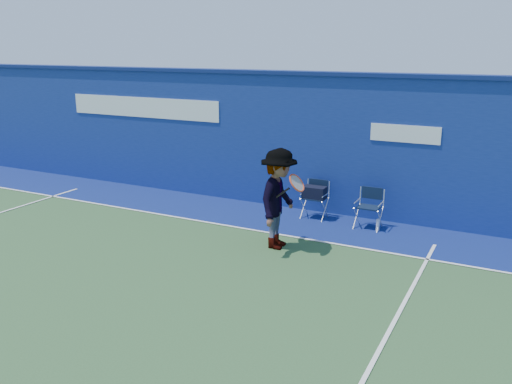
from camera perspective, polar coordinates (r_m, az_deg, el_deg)
The scene contains 8 objects.
ground at distance 9.12m, azimuth -15.89°, elevation -8.84°, with size 80.00×80.00×0.00m, color #2E512B.
stadium_wall at distance 12.80m, azimuth -0.52°, elevation 5.88°, with size 24.00×0.50×3.08m.
out_of_bounds_strip at distance 12.22m, azimuth -2.87°, elevation -2.05°, with size 24.00×1.80×0.01m, color navy.
court_lines at distance 9.52m, azimuth -13.45°, elevation -7.54°, with size 24.00×12.00×0.01m.
directors_chair_left at distance 11.73m, azimuth 6.19°, elevation -1.14°, with size 0.49×0.44×0.82m.
directors_chair_right at distance 11.29m, azimuth 11.75°, elevation -2.48°, with size 0.49×0.44×0.82m.
water_bottle at distance 11.17m, azimuth 12.69°, elevation -3.43°, with size 0.07×0.07×0.26m, color silver.
tennis_player at distance 9.84m, azimuth 2.41°, elevation -0.72°, with size 0.93×1.25×1.85m.
Camera 1 is at (5.82, -6.01, 3.63)m, focal length 38.00 mm.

